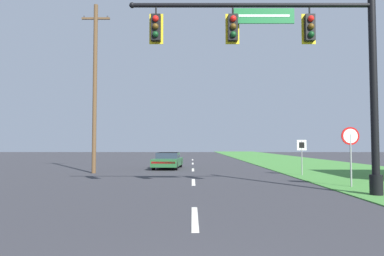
{
  "coord_description": "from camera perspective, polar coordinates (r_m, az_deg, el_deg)",
  "views": [
    {
      "loc": [
        -0.07,
        -2.46,
        1.8
      ],
      "look_at": [
        0.0,
        29.38,
        3.35
      ],
      "focal_mm": 32.0,
      "sensor_mm": 36.0,
      "label": 1
    }
  ],
  "objects": [
    {
      "name": "stop_sign",
      "position": [
        15.89,
        24.78,
        -2.29
      ],
      "size": [
        0.76,
        0.07,
        2.5
      ],
      "color": "gray",
      "rests_on": "grass_verge_right"
    },
    {
      "name": "signal_mast",
      "position": [
        13.07,
        18.31,
        10.51
      ],
      "size": [
        8.95,
        0.47,
        7.65
      ],
      "color": "black",
      "rests_on": "grass_verge_right"
    },
    {
      "name": "route_sign_post",
      "position": [
        20.88,
        17.69,
        -3.4
      ],
      "size": [
        0.55,
        0.06,
        2.03
      ],
      "color": "gray",
      "rests_on": "grass_verge_right"
    },
    {
      "name": "road_center_line",
      "position": [
        24.53,
        0.04,
        -6.98
      ],
      "size": [
        0.16,
        34.8,
        0.01
      ],
      "color": "silver",
      "rests_on": "ground"
    },
    {
      "name": "utility_pole_near",
      "position": [
        22.78,
        -16.01,
        6.84
      ],
      "size": [
        1.8,
        0.26,
        10.8
      ],
      "color": "brown",
      "rests_on": "ground"
    },
    {
      "name": "car_ahead",
      "position": [
        25.87,
        -4.15,
        -5.42
      ],
      "size": [
        2.13,
        4.64,
        1.19
      ],
      "color": "black",
      "rests_on": "ground"
    },
    {
      "name": "grass_verge_right",
      "position": [
        34.18,
        17.98,
        -5.63
      ],
      "size": [
        10.0,
        110.0,
        0.04
      ],
      "color": "#428438",
      "rests_on": "ground"
    }
  ]
}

